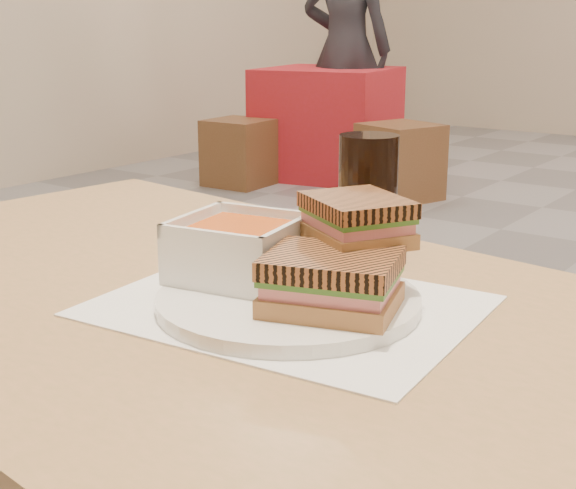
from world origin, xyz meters
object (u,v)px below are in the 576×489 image
Objects in this scene: soup_bowl at (239,251)px; panini_lower at (332,282)px; cola_glass at (368,198)px; bg_table_0 at (328,122)px; plate at (288,301)px; main_table at (203,379)px; patron_a at (346,49)px; bg_chair_0l at (240,152)px; bg_chair_0r at (400,162)px.

soup_bowl reaches higher than panini_lower.
panini_lower is 0.24m from cola_glass.
bg_table_0 is (-2.50, 3.97, -0.43)m from soup_bowl.
plate is 1.75× the size of cola_glass.
patron_a is (-2.38, 4.07, 0.22)m from main_table.
main_table is 4.69m from bg_table_0.
main_table is 0.74× the size of patron_a.
main_table reaches higher than bg_table_0.
panini_lower reaches higher than bg_chair_0l.
patron_a reaches higher than main_table.
main_table is 4.51× the size of plate.
bg_chair_0l is 0.84× the size of bg_chair_0r.
main_table is 4.00m from bg_chair_0r.
bg_table_0 is 0.88m from bg_chair_0r.
main_table is at bearing 178.09° from panini_lower.
panini_lower is 4.10m from bg_chair_0r.
panini_lower reaches higher than bg_table_0.
cola_glass is 4.28m from bg_chair_0l.
cola_glass is at bearing 97.97° from plate.
bg_chair_0r is at bearing 115.67° from soup_bowl.
bg_chair_0l is at bearing -116.70° from patron_a.
bg_chair_0l is (-2.77, 3.35, -0.58)m from soup_bowl.
bg_chair_0l is at bearing 129.03° from main_table.
main_table is 2.51× the size of bg_chair_0r.
soup_bowl is 0.30× the size of bg_chair_0r.
bg_chair_0l is (-2.85, 3.36, -0.55)m from plate.
main_table is at bearing -155.25° from soup_bowl.
cola_glass is 0.17× the size of bg_table_0.
panini_lower is at bearing -10.22° from plate.
patron_a is (0.36, 0.71, 0.64)m from bg_chair_0l.
patron_a is (-0.69, 0.47, 0.63)m from bg_chair_0r.
bg_table_0 is (-2.45, 3.99, -0.27)m from main_table.
cola_glass is 4.58m from bg_table_0.
soup_bowl reaches higher than bg_chair_0l.
plate reaches higher than bg_chair_0l.
patron_a is at bearing 145.94° from bg_chair_0r.
plate is at bearing -57.10° from bg_table_0.
bg_chair_0r is (-1.77, 3.39, -0.60)m from cola_glass.
bg_chair_0l is (-2.91, 3.37, -0.58)m from panini_lower.
soup_bowl reaches higher than main_table.
cola_glass is (0.09, 0.22, 0.19)m from main_table.
bg_table_0 is 0.70m from bg_chair_0l.
cola_glass is at bearing 112.37° from panini_lower.
bg_chair_0l is (-0.28, -0.62, -0.15)m from bg_table_0.
main_table is 0.17m from plate.
main_table is 1.31× the size of bg_table_0.
bg_table_0 is 0.50m from patron_a.
panini_lower is at bearing -56.55° from bg_table_0.
panini_lower is 0.37× the size of bg_chair_0l.
cola_glass is 0.38× the size of bg_chair_0l.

